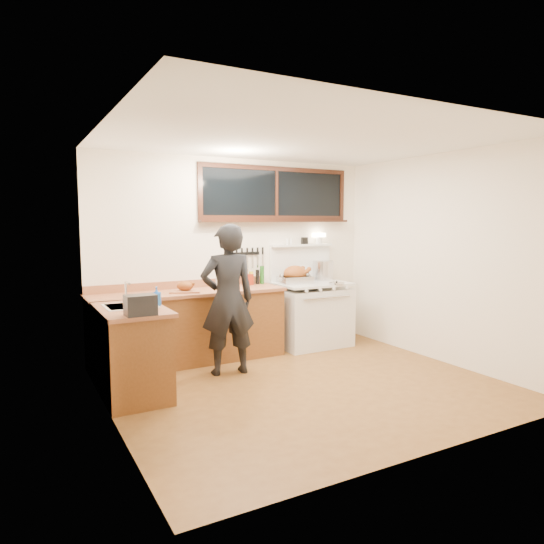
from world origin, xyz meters
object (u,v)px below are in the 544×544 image
vintage_stove (312,313)px  man (228,300)px  cutting_board (185,288)px  roast_turkey (295,276)px

vintage_stove → man: (-1.56, -0.61, 0.40)m
vintage_stove → cutting_board: 1.93m
roast_turkey → cutting_board: bearing=-176.9°
cutting_board → roast_turkey: bearing=3.1°
vintage_stove → man: 1.72m
cutting_board → man: bearing=-62.0°
man → roast_turkey: bearing=27.0°
vintage_stove → roast_turkey: size_ratio=3.32×
man → cutting_board: (-0.31, 0.58, 0.08)m
roast_turkey → vintage_stove: bearing=-13.8°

